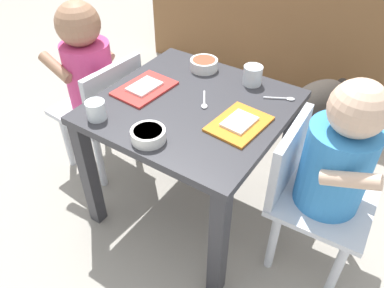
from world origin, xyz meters
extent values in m
plane|color=#9E998E|center=(0.00, 0.00, 0.00)|extent=(7.00, 7.00, 0.00)
cube|color=brown|center=(0.00, 1.14, 0.44)|extent=(1.84, 0.36, 0.88)
cube|color=#333338|center=(0.00, 0.00, 0.46)|extent=(0.57, 0.56, 0.03)
cube|color=#333338|center=(-0.26, -0.25, 0.22)|extent=(0.04, 0.04, 0.45)
cube|color=#333338|center=(0.26, -0.25, 0.22)|extent=(0.04, 0.04, 0.45)
cube|color=#333338|center=(-0.26, 0.25, 0.22)|extent=(0.04, 0.04, 0.45)
cube|color=#333338|center=(0.26, 0.25, 0.22)|extent=(0.04, 0.04, 0.45)
cube|color=silver|center=(-0.46, 0.00, 0.28)|extent=(0.30, 0.30, 0.02)
cube|color=silver|center=(-0.33, -0.01, 0.40)|extent=(0.04, 0.27, 0.22)
cylinder|color=#D83F7F|center=(-0.46, 0.00, 0.42)|extent=(0.18, 0.18, 0.27)
sphere|color=#A87A5B|center=(-0.47, 0.00, 0.62)|extent=(0.16, 0.16, 0.16)
cylinder|color=silver|center=(-0.55, 0.11, 0.13)|extent=(0.03, 0.03, 0.27)
cylinder|color=silver|center=(-0.56, -0.09, 0.13)|extent=(0.03, 0.03, 0.27)
cylinder|color=silver|center=(-0.35, 0.09, 0.13)|extent=(0.03, 0.03, 0.27)
cylinder|color=silver|center=(-0.36, -0.11, 0.13)|extent=(0.03, 0.03, 0.27)
cylinder|color=#A87A5B|center=(-0.50, 0.10, 0.49)|extent=(0.15, 0.05, 0.09)
cylinder|color=#A87A5B|center=(-0.51, -0.09, 0.49)|extent=(0.15, 0.05, 0.09)
cube|color=silver|center=(0.46, 0.02, 0.28)|extent=(0.29, 0.29, 0.02)
cube|color=silver|center=(0.33, 0.02, 0.40)|extent=(0.04, 0.27, 0.22)
cylinder|color=#388CD8|center=(0.46, 0.02, 0.42)|extent=(0.19, 0.19, 0.26)
sphere|color=beige|center=(0.47, 0.02, 0.61)|extent=(0.15, 0.15, 0.15)
cylinder|color=silver|center=(0.56, -0.07, 0.13)|extent=(0.03, 0.03, 0.27)
cylinder|color=silver|center=(0.55, 0.13, 0.13)|extent=(0.03, 0.03, 0.27)
cylinder|color=silver|center=(0.36, -0.08, 0.13)|extent=(0.03, 0.03, 0.27)
cylinder|color=silver|center=(0.35, 0.12, 0.13)|extent=(0.03, 0.03, 0.27)
cylinder|color=beige|center=(0.51, -0.08, 0.48)|extent=(0.15, 0.05, 0.09)
cylinder|color=beige|center=(0.50, 0.13, 0.48)|extent=(0.15, 0.05, 0.09)
ellipsoid|color=#332D28|center=(0.24, 0.63, 0.22)|extent=(0.27, 0.37, 0.18)
sphere|color=#332D28|center=(0.17, 0.46, 0.26)|extent=(0.12, 0.12, 0.12)
sphere|color=black|center=(0.16, 0.42, 0.26)|extent=(0.05, 0.05, 0.05)
torus|color=green|center=(0.18, 0.49, 0.25)|extent=(0.11, 0.06, 0.10)
sphere|color=#332D28|center=(0.29, 0.78, 0.25)|extent=(0.05, 0.05, 0.05)
cylinder|color=#332D28|center=(0.16, 0.57, 0.07)|extent=(0.04, 0.04, 0.14)
cylinder|color=#332D28|center=(0.25, 0.53, 0.07)|extent=(0.04, 0.04, 0.14)
cylinder|color=#332D28|center=(0.22, 0.73, 0.07)|extent=(0.04, 0.04, 0.14)
cylinder|color=#332D28|center=(0.32, 0.70, 0.07)|extent=(0.04, 0.04, 0.14)
cube|color=red|center=(-0.18, -0.02, 0.47)|extent=(0.15, 0.20, 0.01)
cube|color=white|center=(-0.18, -0.02, 0.48)|extent=(0.08, 0.11, 0.01)
cube|color=orange|center=(0.18, -0.02, 0.47)|extent=(0.15, 0.19, 0.01)
cube|color=white|center=(0.18, -0.02, 0.48)|extent=(0.08, 0.11, 0.01)
cylinder|color=white|center=(-0.19, -0.22, 0.50)|extent=(0.06, 0.06, 0.06)
cylinder|color=silver|center=(-0.19, -0.22, 0.49)|extent=(0.05, 0.05, 0.04)
cylinder|color=white|center=(0.10, 0.21, 0.50)|extent=(0.06, 0.06, 0.06)
cylinder|color=silver|center=(0.10, 0.21, 0.49)|extent=(0.05, 0.05, 0.04)
cylinder|color=white|center=(0.00, -0.22, 0.49)|extent=(0.10, 0.10, 0.03)
cylinder|color=gold|center=(0.00, -0.22, 0.50)|extent=(0.08, 0.08, 0.01)
cylinder|color=white|center=(-0.09, 0.21, 0.49)|extent=(0.10, 0.10, 0.04)
cylinder|color=#D84C33|center=(-0.09, 0.21, 0.51)|extent=(0.08, 0.08, 0.01)
cylinder|color=silver|center=(0.02, 0.05, 0.47)|extent=(0.05, 0.07, 0.01)
ellipsoid|color=silver|center=(0.04, 0.01, 0.47)|extent=(0.03, 0.03, 0.01)
cylinder|color=silver|center=(0.21, 0.17, 0.47)|extent=(0.07, 0.04, 0.01)
ellipsoid|color=silver|center=(0.25, 0.19, 0.47)|extent=(0.03, 0.03, 0.01)
camera|label=1|loc=(0.55, -0.83, 1.14)|focal=35.81mm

